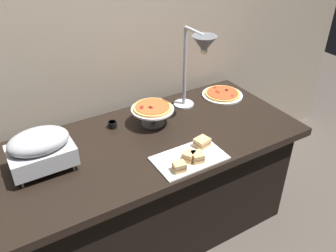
# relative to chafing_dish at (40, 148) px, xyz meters

# --- Properties ---
(ground_plane) EXTENTS (8.00, 8.00, 0.00)m
(ground_plane) POSITION_rel_chafing_dish_xyz_m (0.59, -0.04, -0.90)
(ground_plane) COLOR #4C443D
(back_wall) EXTENTS (4.40, 0.04, 2.40)m
(back_wall) POSITION_rel_chafing_dish_xyz_m (0.59, 0.46, 0.30)
(back_wall) COLOR tan
(back_wall) RESTS_ON ground_plane
(buffet_table) EXTENTS (1.90, 0.84, 0.76)m
(buffet_table) POSITION_rel_chafing_dish_xyz_m (0.59, -0.04, -0.51)
(buffet_table) COLOR black
(buffet_table) RESTS_ON ground_plane
(chafing_dish) EXTENTS (0.33, 0.23, 0.24)m
(chafing_dish) POSITION_rel_chafing_dish_xyz_m (0.00, 0.00, 0.00)
(chafing_dish) COLOR #B7BABF
(chafing_dish) RESTS_ON buffet_table
(heat_lamp) EXTENTS (0.15, 0.34, 0.56)m
(heat_lamp) POSITION_rel_chafing_dish_xyz_m (1.02, 0.05, 0.30)
(heat_lamp) COLOR #B7BABF
(heat_lamp) RESTS_ON buffet_table
(pizza_plate_front) EXTENTS (0.29, 0.29, 0.03)m
(pizza_plate_front) POSITION_rel_chafing_dish_xyz_m (1.33, 0.18, -0.12)
(pizza_plate_front) COLOR white
(pizza_plate_front) RESTS_ON buffet_table
(pizza_plate_center) EXTENTS (0.27, 0.27, 0.13)m
(pizza_plate_center) POSITION_rel_chafing_dish_xyz_m (0.71, 0.10, -0.03)
(pizza_plate_center) COLOR #595B60
(pizza_plate_center) RESTS_ON buffet_table
(sandwich_platter) EXTENTS (0.40, 0.23, 0.06)m
(sandwich_platter) POSITION_rel_chafing_dish_xyz_m (0.72, -0.33, -0.12)
(sandwich_platter) COLOR white
(sandwich_platter) RESTS_ON buffet_table
(sauce_cup_near) EXTENTS (0.06, 0.06, 0.04)m
(sauce_cup_near) POSITION_rel_chafing_dish_xyz_m (0.47, 0.19, -0.11)
(sauce_cup_near) COLOR black
(sauce_cup_near) RESTS_ON buffet_table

